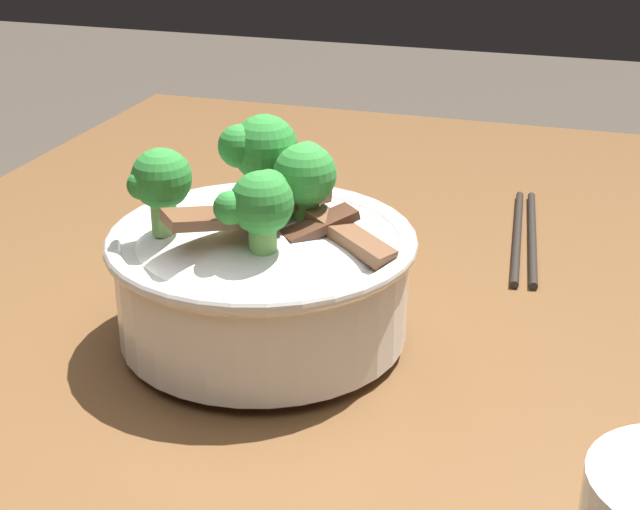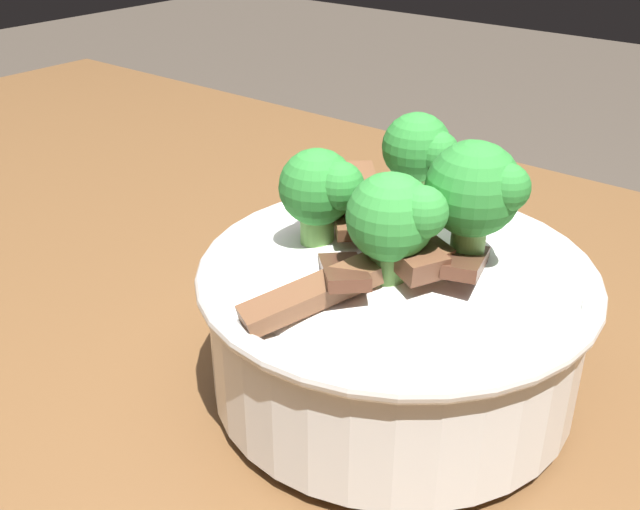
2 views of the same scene
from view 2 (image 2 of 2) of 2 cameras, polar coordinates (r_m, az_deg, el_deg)
name	(u,v)px [view 2 (image 2 of 2)]	position (r m, az deg, el deg)	size (l,w,h in m)	color
dining_table	(262,491)	(0.59, -4.42, -17.45)	(1.43, 0.78, 0.82)	brown
rice_bowl	(395,300)	(0.41, 5.73, -3.41)	(0.21, 0.21, 0.16)	white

